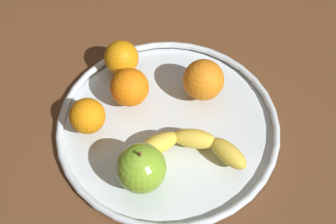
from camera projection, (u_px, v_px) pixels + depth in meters
The scene contains 8 objects.
ground_plane at pixel (168, 134), 82.57cm from camera, with size 134.57×134.57×4.00cm, color brown.
fruit_bowl at pixel (168, 125), 80.19cm from camera, with size 38.25×38.25×1.80cm.
banana at pixel (191, 146), 74.94cm from camera, with size 18.40×9.97×3.19cm.
apple at pixel (141, 168), 70.02cm from camera, with size 7.72×7.72×8.52cm.
orange_back_right at pixel (130, 87), 79.57cm from camera, with size 6.66×6.66×6.66cm, color orange.
orange_back_left at pixel (203, 80), 80.17cm from camera, with size 7.19×7.19×7.19cm, color orange.
orange_front_right at pixel (87, 116), 76.55cm from camera, with size 6.02×6.02×6.02cm, color orange.
orange_center at pixel (121, 58), 83.69cm from camera, with size 6.27×6.27×6.27cm, color orange.
Camera 1 is at (6.86, 43.75, 67.80)cm, focal length 49.97 mm.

